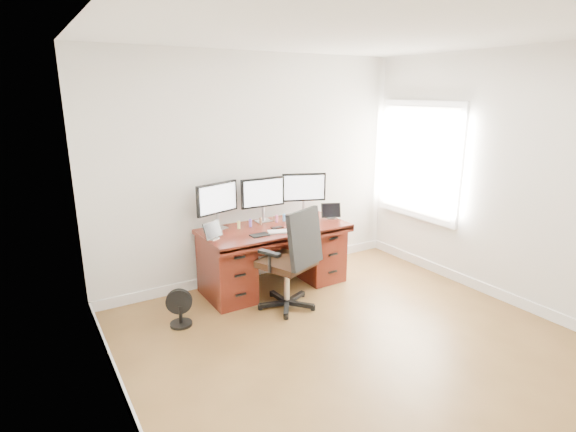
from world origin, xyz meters
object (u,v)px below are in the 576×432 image
desk (273,254)px  office_chair (291,276)px  floor_fan (180,308)px  monitor_center (263,194)px  keyboard (281,231)px

desk → office_chair: office_chair is taller
floor_fan → monitor_center: 1.65m
floor_fan → desk: bearing=38.7°
desk → keyboard: 0.43m
keyboard → floor_fan: bearing=-157.3°
office_chair → keyboard: bearing=55.3°
office_chair → monitor_center: size_ratio=2.02×
office_chair → monitor_center: bearing=60.2°
desk → monitor_center: 0.72m
monitor_center → floor_fan: bearing=-152.7°
desk → office_chair: size_ratio=1.52×
floor_fan → keyboard: 1.35m
monitor_center → keyboard: 0.58m
floor_fan → monitor_center: size_ratio=0.69×
desk → floor_fan: size_ratio=4.49×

